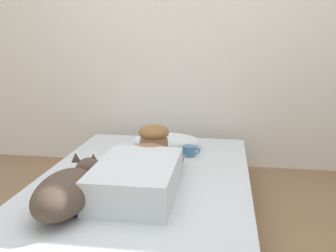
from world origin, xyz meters
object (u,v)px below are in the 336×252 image
dog (68,190)px  cell_phone (146,195)px  person_lying (142,167)px  pillow (166,141)px  bed (145,199)px  coffee_cup (189,151)px

dog → cell_phone: dog is taller
person_lying → cell_phone: size_ratio=6.57×
pillow → dog: bearing=-105.6°
pillow → person_lying: bearing=-91.7°
bed → dog: (-0.27, -0.51, 0.25)m
person_lying → coffee_cup: size_ratio=7.36×
bed → pillow: size_ratio=3.69×
person_lying → coffee_cup: (0.21, 0.58, -0.07)m
coffee_cup → cell_phone: bearing=-102.6°
bed → cell_phone: cell_phone is taller
pillow → coffee_cup: (0.19, -0.17, -0.02)m
pillow → dog: 1.16m
coffee_cup → dog: bearing=-118.0°
cell_phone → coffee_cup: bearing=77.4°
cell_phone → person_lying: bearing=108.4°
pillow → cell_phone: bearing=-88.2°
person_lying → dog: size_ratio=1.60×
coffee_cup → bed: bearing=-117.7°
person_lying → pillow: bearing=88.3°
dog → bed: bearing=61.8°
dog → cell_phone: (0.34, 0.22, -0.10)m
pillow → bed: bearing=-93.7°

